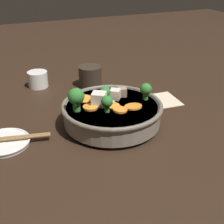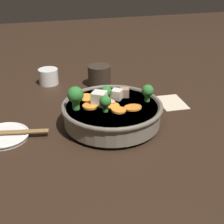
{
  "view_description": "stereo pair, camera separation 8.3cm",
  "coord_description": "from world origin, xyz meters",
  "px_view_note": "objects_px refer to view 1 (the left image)",
  "views": [
    {
      "loc": [
        -0.69,
        0.28,
        0.42
      ],
      "look_at": [
        0.0,
        0.0,
        0.04
      ],
      "focal_mm": 50.0,
      "sensor_mm": 36.0,
      "label": 1
    },
    {
      "loc": [
        -0.71,
        0.21,
        0.42
      ],
      "look_at": [
        0.0,
        0.0,
        0.04
      ],
      "focal_mm": 50.0,
      "sensor_mm": 36.0,
      "label": 2
    }
  ],
  "objects_px": {
    "dark_mug": "(90,76)",
    "chopsticks_pair": "(4,139)",
    "tea_cup": "(38,79)",
    "stirfry_bowl": "(112,111)",
    "side_saucer": "(4,142)"
  },
  "relations": [
    {
      "from": "side_saucer",
      "to": "tea_cup",
      "type": "xyz_separation_m",
      "value": [
        0.34,
        -0.15,
        0.02
      ]
    },
    {
      "from": "tea_cup",
      "to": "side_saucer",
      "type": "bearing_deg",
      "value": 156.57
    },
    {
      "from": "stirfry_bowl",
      "to": "dark_mug",
      "type": "relative_size",
      "value": 2.7
    },
    {
      "from": "tea_cup",
      "to": "chopsticks_pair",
      "type": "distance_m",
      "value": 0.37
    },
    {
      "from": "stirfry_bowl",
      "to": "tea_cup",
      "type": "height_order",
      "value": "stirfry_bowl"
    },
    {
      "from": "side_saucer",
      "to": "chopsticks_pair",
      "type": "bearing_deg",
      "value": 180.0
    },
    {
      "from": "side_saucer",
      "to": "dark_mug",
      "type": "bearing_deg",
      "value": -48.86
    },
    {
      "from": "dark_mug",
      "to": "chopsticks_pair",
      "type": "relative_size",
      "value": 0.45
    },
    {
      "from": "stirfry_bowl",
      "to": "chopsticks_pair",
      "type": "height_order",
      "value": "stirfry_bowl"
    },
    {
      "from": "tea_cup",
      "to": "dark_mug",
      "type": "relative_size",
      "value": 0.68
    },
    {
      "from": "side_saucer",
      "to": "chopsticks_pair",
      "type": "distance_m",
      "value": 0.01
    },
    {
      "from": "stirfry_bowl",
      "to": "side_saucer",
      "type": "bearing_deg",
      "value": 88.08
    },
    {
      "from": "side_saucer",
      "to": "dark_mug",
      "type": "distance_m",
      "value": 0.42
    },
    {
      "from": "stirfry_bowl",
      "to": "side_saucer",
      "type": "distance_m",
      "value": 0.28
    },
    {
      "from": "stirfry_bowl",
      "to": "chopsticks_pair",
      "type": "xyz_separation_m",
      "value": [
        0.01,
        0.28,
        -0.03
      ]
    }
  ]
}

